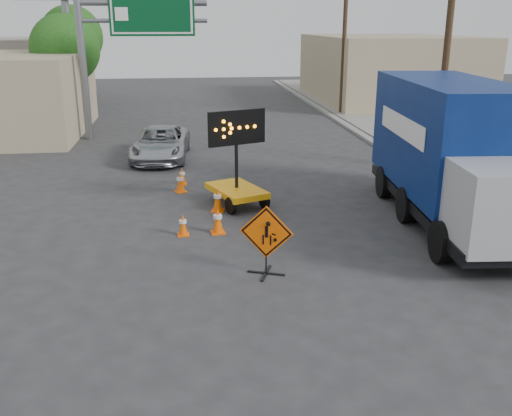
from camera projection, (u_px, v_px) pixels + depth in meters
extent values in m
plane|color=#2D2D30|center=(276.00, 295.00, 12.20)|extent=(100.00, 100.00, 0.00)
cube|color=gray|center=(375.00, 143.00, 27.18)|extent=(0.40, 60.00, 0.12)
cube|color=gray|center=(421.00, 141.00, 27.45)|extent=(4.00, 60.00, 0.15)
cube|color=gray|center=(1.00, 70.00, 41.76)|extent=(12.00, 10.00, 4.40)
cube|color=tan|center=(387.00, 69.00, 41.32)|extent=(10.00, 14.00, 4.60)
cylinder|color=slate|center=(83.00, 69.00, 27.33)|extent=(0.36, 0.36, 6.80)
cylinder|color=slate|center=(143.00, 3.00, 26.75)|extent=(6.00, 0.28, 0.28)
cylinder|color=slate|center=(144.00, 21.00, 27.00)|extent=(6.00, 0.20, 0.20)
cube|color=#053E1D|center=(152.00, 14.00, 26.84)|extent=(4.00, 0.10, 2.00)
cube|color=silver|center=(152.00, 14.00, 26.78)|extent=(3.80, 0.01, 1.80)
cylinder|color=slate|center=(69.00, 40.00, 34.28)|extent=(0.44, 0.44, 9.00)
cylinder|color=#442F1D|center=(447.00, 52.00, 21.18)|extent=(0.26, 0.26, 9.00)
cylinder|color=#442F1D|center=(344.00, 40.00, 34.38)|extent=(0.26, 0.26, 9.00)
cylinder|color=#442F1D|center=(70.00, 96.00, 31.47)|extent=(0.28, 0.28, 3.25)
sphere|color=#194F16|center=(65.00, 49.00, 30.68)|extent=(3.71, 3.71, 3.71)
cylinder|color=#442F1D|center=(76.00, 80.00, 38.84)|extent=(0.28, 0.28, 3.58)
sphere|color=#194F16|center=(72.00, 37.00, 37.96)|extent=(4.10, 4.10, 4.10)
cube|color=black|center=(266.00, 273.00, 13.20)|extent=(0.85, 0.37, 0.04)
cube|color=black|center=(266.00, 273.00, 13.20)|extent=(0.37, 0.85, 0.04)
cylinder|color=black|center=(266.00, 260.00, 13.10)|extent=(0.04, 0.04, 0.69)
cube|color=#FF5C05|center=(266.00, 232.00, 12.89)|extent=(1.18, 0.47, 1.25)
cube|color=black|center=(266.00, 232.00, 12.89)|extent=(1.10, 0.42, 1.17)
cube|color=#FCA40E|center=(237.00, 190.00, 18.05)|extent=(1.97, 2.44, 0.19)
cylinder|color=black|center=(236.00, 153.00, 17.67)|extent=(0.11, 0.11, 2.33)
cube|color=black|center=(236.00, 127.00, 17.42)|extent=(1.81, 0.80, 1.06)
imported|color=#B3B6BB|center=(161.00, 143.00, 24.06)|extent=(2.59, 4.98, 1.34)
cube|color=black|center=(449.00, 203.00, 16.29)|extent=(3.19, 8.50, 0.31)
cube|color=#071852|center=(443.00, 135.00, 16.51)|extent=(3.14, 6.64, 3.12)
cube|color=#FF5C05|center=(218.00, 232.00, 15.77)|extent=(0.43, 0.43, 0.03)
cone|color=#FF5C05|center=(218.00, 220.00, 15.65)|extent=(0.30, 0.30, 0.72)
cylinder|color=silver|center=(218.00, 217.00, 15.62)|extent=(0.24, 0.24, 0.11)
cube|color=#FF5C05|center=(183.00, 235.00, 15.60)|extent=(0.34, 0.34, 0.03)
cone|color=#FF5C05|center=(183.00, 224.00, 15.50)|extent=(0.25, 0.25, 0.60)
cylinder|color=silver|center=(183.00, 222.00, 15.48)|extent=(0.20, 0.20, 0.09)
cube|color=#FF5C05|center=(218.00, 211.00, 17.57)|extent=(0.46, 0.46, 0.03)
cone|color=#FF5C05|center=(218.00, 199.00, 17.46)|extent=(0.30, 0.30, 0.72)
cylinder|color=silver|center=(218.00, 196.00, 17.43)|extent=(0.24, 0.24, 0.11)
cube|color=#FF5C05|center=(181.00, 191.00, 19.57)|extent=(0.48, 0.48, 0.03)
cone|color=#FF5C05|center=(180.00, 181.00, 19.46)|extent=(0.29, 0.29, 0.69)
cylinder|color=silver|center=(180.00, 179.00, 19.43)|extent=(0.23, 0.23, 0.10)
cube|color=#FF5C05|center=(183.00, 184.00, 20.47)|extent=(0.33, 0.33, 0.03)
cone|color=#FF5C05|center=(182.00, 176.00, 20.37)|extent=(0.25, 0.25, 0.60)
cylinder|color=silver|center=(182.00, 174.00, 20.35)|extent=(0.20, 0.20, 0.09)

